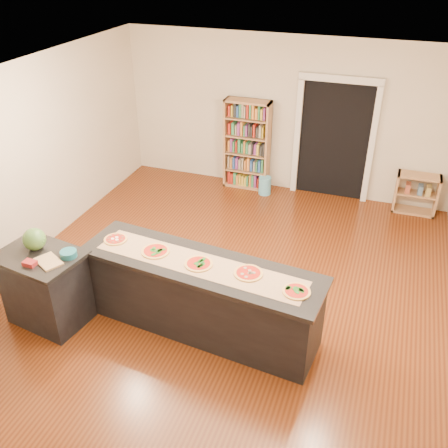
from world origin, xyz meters
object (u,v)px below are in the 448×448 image
(kitchen_island, at_px, (201,296))
(bookshelf, at_px, (247,145))
(low_shelf, at_px, (416,194))
(side_counter, at_px, (46,287))
(watermelon, at_px, (34,239))
(waste_bin, at_px, (265,186))

(kitchen_island, relative_size, bookshelf, 1.74)
(bookshelf, distance_m, low_shelf, 3.10)
(side_counter, xyz_separation_m, low_shelf, (4.25, 4.45, -0.14))
(kitchen_island, bearing_deg, watermelon, -162.93)
(low_shelf, bearing_deg, bookshelf, 179.95)
(low_shelf, relative_size, waste_bin, 2.12)
(bookshelf, relative_size, watermelon, 6.22)
(bookshelf, bearing_deg, waste_bin, -24.48)
(low_shelf, xyz_separation_m, waste_bin, (-2.63, -0.19, -0.19))
(bookshelf, bearing_deg, low_shelf, -0.05)
(low_shelf, height_order, waste_bin, low_shelf)
(side_counter, distance_m, bookshelf, 4.62)
(low_shelf, bearing_deg, kitchen_island, -121.11)
(side_counter, xyz_separation_m, bookshelf, (1.19, 4.46, 0.35))
(side_counter, xyz_separation_m, waste_bin, (1.61, 4.26, -0.33))
(side_counter, relative_size, watermelon, 3.66)
(kitchen_island, xyz_separation_m, low_shelf, (2.40, 3.97, -0.13))
(kitchen_island, height_order, waste_bin, kitchen_island)
(kitchen_island, distance_m, waste_bin, 3.80)
(kitchen_island, xyz_separation_m, watermelon, (-1.95, -0.39, 0.63))
(side_counter, relative_size, waste_bin, 2.95)
(kitchen_island, distance_m, bookshelf, 4.05)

